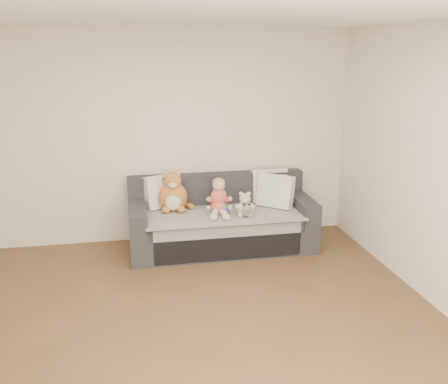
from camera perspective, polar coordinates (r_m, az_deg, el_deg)
name	(u,v)px	position (r m, az deg, el deg)	size (l,w,h in m)	color
room_shell	(193,179)	(4.17, -3.56, 1.50)	(5.00, 5.00, 5.00)	brown
sofa	(221,222)	(6.09, -0.34, -3.50)	(2.20, 0.94, 0.85)	#27272C
cushion_left	(162,191)	(6.13, -7.05, 0.07)	(0.48, 0.35, 0.41)	beige
cushion_right_back	(269,185)	(6.36, 5.21, 0.77)	(0.45, 0.21, 0.43)	beige
cushion_right_front	(276,191)	(6.14, 5.91, 0.13)	(0.46, 0.44, 0.42)	beige
toddler	(219,199)	(5.85, -0.59, -0.79)	(0.30, 0.44, 0.43)	#D06149
plush_cat	(173,195)	(6.00, -5.83, -0.30)	(0.42, 0.36, 0.53)	#B96929
teddy_bear	(245,206)	(5.79, 2.40, -1.62)	(0.23, 0.18, 0.29)	tan
plush_cow	(246,210)	(5.78, 2.53, -2.13)	(0.15, 0.22, 0.18)	white
sippy_cup	(225,209)	(5.85, 0.14, -1.99)	(0.11, 0.08, 0.12)	#5F3DA8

